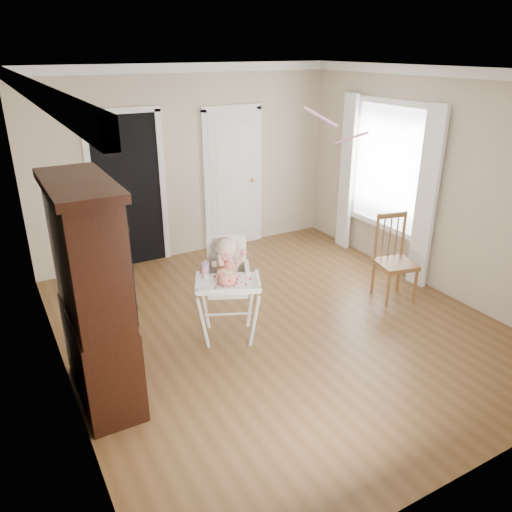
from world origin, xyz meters
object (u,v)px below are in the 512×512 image
high_chair (227,279)px  china_cabinet (94,296)px  sippy_cup (205,270)px  cake (227,277)px  dining_chair (394,261)px

high_chair → china_cabinet: bearing=-142.3°
sippy_cup → china_cabinet: china_cabinet is taller
china_cabinet → sippy_cup: bearing=14.6°
high_chair → cake: size_ratio=4.61×
china_cabinet → dining_chair: (3.57, 0.16, -0.50)m
high_chair → china_cabinet: china_cabinet is taller
cake → dining_chair: dining_chair is taller
dining_chair → china_cabinet: bearing=-164.4°
high_chair → sippy_cup: 0.31m
cake → sippy_cup: 0.25m
sippy_cup → cake: bearing=-55.3°
cake → china_cabinet: bearing=-175.9°
sippy_cup → dining_chair: bearing=-3.2°
high_chair → china_cabinet: size_ratio=0.57×
high_chair → cake: 0.29m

